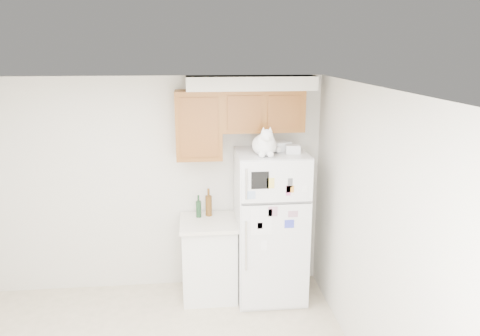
{
  "coord_description": "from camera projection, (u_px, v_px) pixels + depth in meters",
  "views": [
    {
      "loc": [
        0.43,
        -3.25,
        2.8
      ],
      "look_at": [
        0.93,
        1.55,
        1.55
      ],
      "focal_mm": 35.0,
      "sensor_mm": 36.0,
      "label": 1
    }
  ],
  "objects": [
    {
      "name": "storage_box_front",
      "position": [
        293.0,
        149.0,
        4.99
      ],
      "size": [
        0.16,
        0.12,
        0.09
      ],
      "primitive_type": "cube",
      "rotation": [
        0.0,
        0.0,
        -0.09
      ],
      "color": "white",
      "rests_on": "refrigerator"
    },
    {
      "name": "storage_box_back",
      "position": [
        282.0,
        146.0,
        5.11
      ],
      "size": [
        0.21,
        0.18,
        0.1
      ],
      "primitive_type": "cube",
      "rotation": [
        0.0,
        0.0,
        0.32
      ],
      "color": "white",
      "rests_on": "refrigerator"
    },
    {
      "name": "room_shell",
      "position": [
        154.0,
        197.0,
        3.62
      ],
      "size": [
        3.84,
        4.04,
        2.52
      ],
      "color": "beige",
      "rests_on": "ground_plane"
    },
    {
      "name": "bottle_amber",
      "position": [
        209.0,
        202.0,
        5.34
      ],
      "size": [
        0.08,
        0.08,
        0.32
      ],
      "primitive_type": null,
      "color": "#593814",
      "rests_on": "base_counter"
    },
    {
      "name": "base_counter",
      "position": [
        209.0,
        258.0,
        5.35
      ],
      "size": [
        0.64,
        0.64,
        0.92
      ],
      "color": "white",
      "rests_on": "ground_plane"
    },
    {
      "name": "bottle_green",
      "position": [
        199.0,
        206.0,
        5.3
      ],
      "size": [
        0.06,
        0.06,
        0.26
      ],
      "primitive_type": null,
      "color": "#19381E",
      "rests_on": "base_counter"
    },
    {
      "name": "cat",
      "position": [
        265.0,
        144.0,
        4.87
      ],
      "size": [
        0.32,
        0.47,
        0.33
      ],
      "color": "white",
      "rests_on": "refrigerator"
    },
    {
      "name": "refrigerator",
      "position": [
        270.0,
        226.0,
        5.25
      ],
      "size": [
        0.76,
        0.78,
        1.7
      ],
      "color": "silver",
      "rests_on": "ground_plane"
    }
  ]
}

